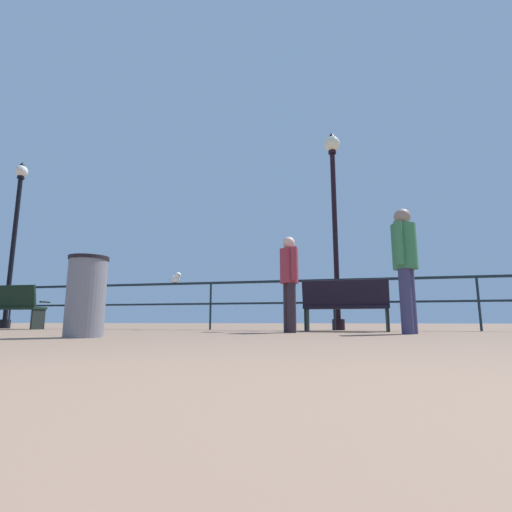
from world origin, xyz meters
name	(u,v)px	position (x,y,z in m)	size (l,w,h in m)	color
ground_plane	(213,434)	(0.00, 0.00, 0.00)	(60.00, 60.00, 0.00)	#785D4B
pier_railing	(334,291)	(0.00, 7.12, 0.77)	(20.93, 0.05, 1.02)	black
bench_far_left	(5,305)	(-7.15, 6.31, 0.54)	(1.69, 0.64, 0.96)	black
bench_near_left	(345,303)	(0.22, 6.31, 0.49)	(1.50, 0.65, 0.90)	black
lamppost_left	(15,230)	(-8.22, 7.37, 2.55)	(0.32, 0.32, 4.46)	black
lamppost_center	(334,205)	(0.06, 7.37, 2.64)	(0.34, 0.34, 4.32)	black
person_by_bench	(405,261)	(1.09, 5.16, 1.05)	(0.35, 0.54, 1.83)	#353459
person_at_railing	(289,277)	(-0.65, 5.39, 0.89)	(0.31, 0.44, 1.54)	#2D2027
seagull_on_rail	(176,278)	(-3.44, 7.10, 1.12)	(0.41, 0.33, 0.22)	white
trash_bin	(86,296)	(-2.66, 3.13, 0.46)	(0.45, 0.45, 0.92)	slate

